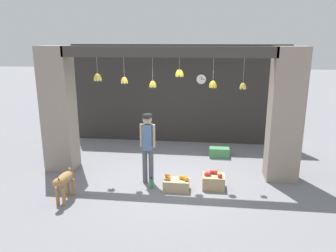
# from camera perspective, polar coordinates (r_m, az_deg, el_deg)

# --- Properties ---
(ground_plane) EXTENTS (60.00, 60.00, 0.00)m
(ground_plane) POSITION_cam_1_polar(r_m,az_deg,el_deg) (7.80, -0.38, -8.95)
(ground_plane) COLOR slate
(shop_back_wall) EXTENTS (6.60, 0.12, 3.01)m
(shop_back_wall) POSITION_cam_1_polar(r_m,az_deg,el_deg) (10.14, 1.67, 5.53)
(shop_back_wall) COLOR #2D2B28
(shop_back_wall) RESTS_ON ground_plane
(shop_pillar_left) EXTENTS (0.70, 0.60, 3.01)m
(shop_pillar_left) POSITION_cam_1_polar(r_m,az_deg,el_deg) (8.35, -18.50, 2.74)
(shop_pillar_left) COLOR gray
(shop_pillar_left) RESTS_ON ground_plane
(shop_pillar_right) EXTENTS (0.70, 0.60, 3.01)m
(shop_pillar_right) POSITION_cam_1_polar(r_m,az_deg,el_deg) (7.76, 19.73, 1.74)
(shop_pillar_right) COLOR gray
(shop_pillar_right) RESTS_ON ground_plane
(storefront_awning) EXTENTS (4.70, 0.27, 0.93)m
(storefront_awning) POSITION_cam_1_polar(r_m,az_deg,el_deg) (7.26, -0.30, 12.44)
(storefront_awning) COLOR #3D3833
(dog) EXTENTS (0.25, 0.81, 0.62)m
(dog) POSITION_cam_1_polar(r_m,az_deg,el_deg) (6.92, -17.67, -9.14)
(dog) COLOR #9E7042
(dog) RESTS_ON ground_plane
(shopkeeper) EXTENTS (0.34, 0.26, 1.59)m
(shopkeeper) POSITION_cam_1_polar(r_m,az_deg,el_deg) (7.22, -3.57, -3.07)
(shopkeeper) COLOR #56565B
(shopkeeper) RESTS_ON ground_plane
(fruit_crate_oranges) EXTENTS (0.55, 0.33, 0.33)m
(fruit_crate_oranges) POSITION_cam_1_polar(r_m,az_deg,el_deg) (7.15, 1.41, -10.03)
(fruit_crate_oranges) COLOR tan
(fruit_crate_oranges) RESTS_ON ground_plane
(fruit_crate_apples) EXTENTS (0.47, 0.39, 0.38)m
(fruit_crate_apples) POSITION_cam_1_polar(r_m,az_deg,el_deg) (7.29, 7.91, -9.43)
(fruit_crate_apples) COLOR tan
(fruit_crate_apples) RESTS_ON ground_plane
(produce_box_green) EXTENTS (0.54, 0.34, 0.27)m
(produce_box_green) POSITION_cam_1_polar(r_m,az_deg,el_deg) (9.17, 8.90, -4.52)
(produce_box_green) COLOR #42844C
(produce_box_green) RESTS_ON ground_plane
(water_bottle) EXTENTS (0.08, 0.08, 0.25)m
(water_bottle) POSITION_cam_1_polar(r_m,az_deg,el_deg) (7.24, -2.91, -9.92)
(water_bottle) COLOR #38934C
(water_bottle) RESTS_ON ground_plane
(wall_clock) EXTENTS (0.30, 0.03, 0.30)m
(wall_clock) POSITION_cam_1_polar(r_m,az_deg,el_deg) (9.96, 5.82, 8.10)
(wall_clock) COLOR black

